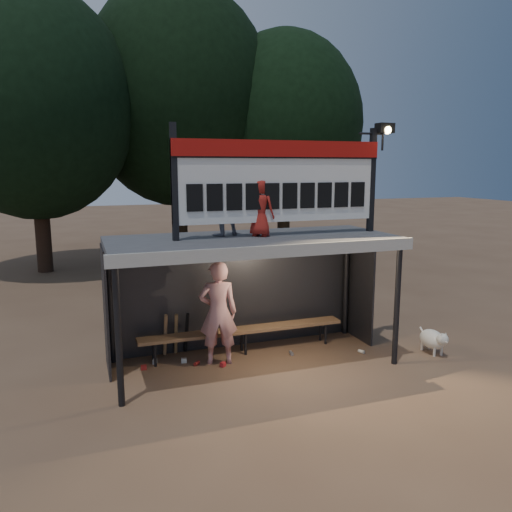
{
  "coord_description": "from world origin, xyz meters",
  "views": [
    {
      "loc": [
        -2.85,
        -8.12,
        3.52
      ],
      "look_at": [
        0.2,
        0.4,
        1.9
      ],
      "focal_mm": 35.0,
      "sensor_mm": 36.0,
      "label": 1
    }
  ],
  "objects": [
    {
      "name": "ground",
      "position": [
        0.0,
        0.0,
        0.0
      ],
      "size": [
        80.0,
        80.0,
        0.0
      ],
      "primitive_type": "plane",
      "color": "brown",
      "rests_on": "ground"
    },
    {
      "name": "player",
      "position": [
        -0.59,
        0.22,
        0.94
      ],
      "size": [
        0.77,
        0.58,
        1.89
      ],
      "primitive_type": "imported",
      "rotation": [
        0.0,
        0.0,
        2.93
      ],
      "color": "silver",
      "rests_on": "ground"
    },
    {
      "name": "child_a",
      "position": [
        -0.47,
        0.32,
        2.92
      ],
      "size": [
        0.67,
        0.58,
        1.2
      ],
      "primitive_type": "imported",
      "rotation": [
        0.0,
        0.0,
        3.38
      ],
      "color": "slate",
      "rests_on": "dugout_shelter"
    },
    {
      "name": "child_b",
      "position": [
        0.15,
        0.03,
        2.82
      ],
      "size": [
        0.57,
        0.56,
        0.99
      ],
      "primitive_type": "imported",
      "rotation": [
        0.0,
        0.0,
        2.37
      ],
      "color": "maroon",
      "rests_on": "dugout_shelter"
    },
    {
      "name": "dugout_shelter",
      "position": [
        0.0,
        0.24,
        1.85
      ],
      "size": [
        5.1,
        2.08,
        2.32
      ],
      "color": "#404042",
      "rests_on": "ground"
    },
    {
      "name": "scoreboard_assembly",
      "position": [
        0.56,
        -0.01,
        3.32
      ],
      "size": [
        4.1,
        0.27,
        1.99
      ],
      "color": "black",
      "rests_on": "dugout_shelter"
    },
    {
      "name": "bench",
      "position": [
        0.0,
        0.55,
        0.43
      ],
      "size": [
        4.0,
        0.35,
        0.48
      ],
      "color": "brown",
      "rests_on": "ground"
    },
    {
      "name": "tree_left",
      "position": [
        -4.0,
        10.0,
        5.51
      ],
      "size": [
        6.46,
        6.46,
        9.27
      ],
      "color": "#311F16",
      "rests_on": "ground"
    },
    {
      "name": "tree_mid",
      "position": [
        1.0,
        11.5,
        6.17
      ],
      "size": [
        7.22,
        7.22,
        10.36
      ],
      "color": "black",
      "rests_on": "ground"
    },
    {
      "name": "tree_right",
      "position": [
        5.0,
        10.5,
        5.19
      ],
      "size": [
        6.08,
        6.08,
        8.72
      ],
      "color": "black",
      "rests_on": "ground"
    },
    {
      "name": "dog",
      "position": [
        3.4,
        -0.72,
        0.28
      ],
      "size": [
        0.36,
        0.81,
        0.49
      ],
      "color": "white",
      "rests_on": "ground"
    },
    {
      "name": "bats",
      "position": [
        -1.25,
        0.82,
        0.43
      ],
      "size": [
        0.48,
        0.33,
        0.84
      ],
      "color": "#A5784D",
      "rests_on": "ground"
    },
    {
      "name": "litter",
      "position": [
        -0.52,
        0.21,
        0.04
      ],
      "size": [
        4.14,
        0.94,
        0.08
      ],
      "color": "#A6201C",
      "rests_on": "ground"
    }
  ]
}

